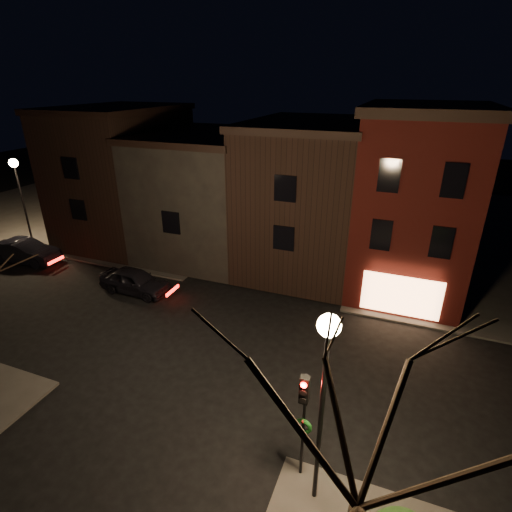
{
  "coord_description": "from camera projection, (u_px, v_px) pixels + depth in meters",
  "views": [
    {
      "loc": [
        7.49,
        -14.28,
        11.81
      ],
      "look_at": [
        0.52,
        3.73,
        3.2
      ],
      "focal_mm": 28.0,
      "sensor_mm": 36.0,
      "label": 1
    }
  ],
  "objects": [
    {
      "name": "row_building_c",
      "position": [
        124.0,
        174.0,
        30.6
      ],
      "size": [
        7.3,
        10.3,
        9.9
      ],
      "color": "black",
      "rests_on": "ground"
    },
    {
      "name": "bare_tree_right",
      "position": [
        371.0,
        420.0,
        7.23
      ],
      "size": [
        6.4,
        6.4,
        8.5
      ],
      "color": "black",
      "rests_on": "sidewalk_near_right"
    },
    {
      "name": "sidewalk_far_left",
      "position": [
        133.0,
        197.0,
        43.04
      ],
      "size": [
        30.0,
        30.0,
        0.12
      ],
      "primitive_type": "cube",
      "color": "#2D2B28",
      "rests_on": "ground"
    },
    {
      "name": "corner_building",
      "position": [
        415.0,
        202.0,
        22.68
      ],
      "size": [
        6.5,
        8.5,
        10.5
      ],
      "color": "#49100D",
      "rests_on": "ground"
    },
    {
      "name": "row_building_a",
      "position": [
        308.0,
        196.0,
        25.92
      ],
      "size": [
        7.3,
        10.3,
        9.4
      ],
      "color": "black",
      "rests_on": "ground"
    },
    {
      "name": "row_building_b",
      "position": [
        208.0,
        193.0,
        28.52
      ],
      "size": [
        7.8,
        10.3,
        8.4
      ],
      "color": "black",
      "rests_on": "ground"
    },
    {
      "name": "ground",
      "position": [
        218.0,
        343.0,
        19.44
      ],
      "size": [
        120.0,
        120.0,
        0.0
      ],
      "primitive_type": "plane",
      "color": "black",
      "rests_on": "ground"
    },
    {
      "name": "traffic_signal",
      "position": [
        304.0,
        412.0,
        11.76
      ],
      "size": [
        0.58,
        0.38,
        4.05
      ],
      "color": "black",
      "rests_on": "sidewalk_near_right"
    },
    {
      "name": "parked_car_b",
      "position": [
        24.0,
        251.0,
        27.71
      ],
      "size": [
        5.11,
        2.35,
        1.62
      ],
      "primitive_type": "imported",
      "rotation": [
        0.0,
        0.0,
        1.7
      ],
      "color": "black",
      "rests_on": "ground"
    },
    {
      "name": "street_lamp_near",
      "position": [
        326.0,
        363.0,
        10.18
      ],
      "size": [
        0.6,
        0.6,
        6.48
      ],
      "color": "black",
      "rests_on": "sidewalk_near_right"
    },
    {
      "name": "parked_car_a",
      "position": [
        135.0,
        281.0,
        23.84
      ],
      "size": [
        4.4,
        1.87,
        1.48
      ],
      "primitive_type": "imported",
      "rotation": [
        0.0,
        0.0,
        1.54
      ],
      "color": "black",
      "rests_on": "ground"
    },
    {
      "name": "street_lamp_far",
      "position": [
        17.0,
        179.0,
        28.88
      ],
      "size": [
        0.6,
        0.6,
        6.48
      ],
      "color": "black",
      "rests_on": "sidewalk_far_left"
    }
  ]
}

